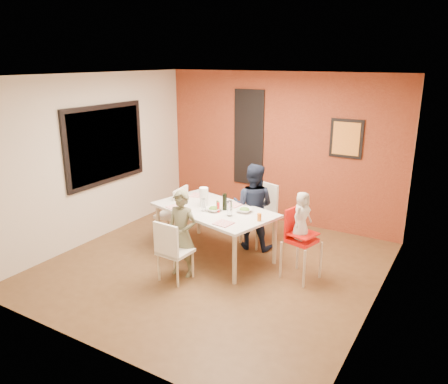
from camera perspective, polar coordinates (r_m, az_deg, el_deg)
The scene contains 35 objects.
ground at distance 6.49m, azimuth -1.37°, elevation -9.57°, with size 4.50×4.50×0.00m, color brown.
ceiling at distance 5.80m, azimuth -1.56°, elevation 14.99°, with size 4.50×4.50×0.02m, color silver.
wall_back at distance 7.95m, azimuth 7.22°, elevation 5.63°, with size 4.50×0.02×2.70m, color beige.
wall_front at distance 4.37m, azimuth -17.40°, elevation -4.71°, with size 4.50×0.02×2.70m, color beige.
wall_left at distance 7.42m, azimuth -16.39°, elevation 4.24°, with size 0.02×4.50×2.70m, color beige.
wall_right at distance 5.22m, azimuth 19.97°, elevation -1.39°, with size 0.02×4.50×2.70m, color beige.
brick_accent_wall at distance 7.93m, azimuth 7.17°, elevation 5.60°, with size 4.50×0.02×2.70m, color maroon.
picture_window_frame at distance 7.49m, azimuth -15.25°, elevation 6.02°, with size 0.05×1.70×1.30m, color black.
picture_window_pane at distance 7.48m, azimuth -15.17°, elevation 6.01°, with size 0.02×1.55×1.15m, color black.
glassblock_strip at distance 8.15m, azimuth 3.27°, elevation 7.08°, with size 0.55×0.03×1.70m, color silver.
glassblock_surround at distance 8.14m, azimuth 3.25°, elevation 7.08°, with size 0.60×0.03×1.76m, color black.
art_print_frame at distance 7.47m, azimuth 15.69°, elevation 6.74°, with size 0.54×0.03×0.64m, color black.
art_print_canvas at distance 7.46m, azimuth 15.66°, elevation 6.72°, with size 0.44×0.01×0.54m, color gold.
dining_table at distance 6.54m, azimuth -1.31°, elevation -2.73°, with size 2.02×1.43×0.76m.
chair_near at distance 5.91m, azimuth -6.87°, elevation -7.33°, with size 0.42×0.42×0.86m.
chair_far at distance 7.09m, azimuth 4.91°, elevation -2.39°, with size 0.59×0.59×0.99m.
chair_left at distance 7.20m, azimuth -6.37°, elevation -2.49°, with size 0.47×0.47×0.92m.
high_chair at distance 6.02m, azimuth 9.80°, elevation -5.80°, with size 0.50×0.50×0.99m.
child_near at distance 6.03m, azimuth -5.52°, elevation -5.44°, with size 0.45×0.29×1.22m, color #616045.
child_far at distance 6.85m, azimuth 3.82°, elevation -1.90°, with size 0.67×0.52×1.37m, color #151D31.
toddler at distance 5.89m, azimuth 10.13°, elevation -3.05°, with size 0.32×0.21×0.65m, color beige.
plate_near_left at distance 6.61m, azimuth -6.54°, elevation -1.96°, with size 0.20×0.20×0.01m, color white.
plate_far_mid at distance 6.67m, azimuth 1.19°, elevation -1.67°, with size 0.23×0.23×0.01m, color white.
plate_near_right at distance 5.93m, azimuth -0.07°, elevation -4.11°, with size 0.23×0.23×0.01m, color silver.
plate_far_left at distance 7.14m, azimuth -3.42°, elevation -0.42°, with size 0.23×0.23×0.01m, color white.
salad_bowl_a at distance 6.41m, azimuth -1.35°, elevation -2.27°, with size 0.22×0.22×0.05m, color white.
salad_bowl_b at distance 6.37m, azimuth 2.69°, elevation -2.40°, with size 0.23×0.23×0.06m, color white.
wine_bottle at distance 6.42m, azimuth 0.08°, elevation -1.29°, with size 0.07×0.07×0.25m, color black.
wine_glass_a at distance 6.40m, azimuth -2.68°, elevation -1.70°, with size 0.06×0.06×0.19m, color silver.
wine_glass_b at distance 6.19m, azimuth 0.74°, elevation -2.15°, with size 0.08×0.08×0.22m, color white.
paper_towel_roll at distance 6.58m, azimuth -2.65°, elevation -0.67°, with size 0.13×0.13×0.29m, color white.
condiment_red at distance 6.34m, azimuth -0.73°, elevation -2.04°, with size 0.04×0.04×0.15m, color red.
condiment_green at distance 6.44m, azimuth -0.73°, elevation -1.81°, with size 0.03×0.03×0.13m, color #2A6A23.
condiment_brown at distance 6.49m, azimuth -0.86°, elevation -1.67°, with size 0.03×0.03×0.13m, color brown.
sippy_cup at distance 6.04m, azimuth 4.63°, elevation -3.29°, with size 0.06×0.06×0.11m, color orange.
Camera 1 is at (3.09, -4.91, 2.91)m, focal length 35.00 mm.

